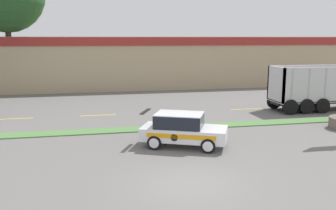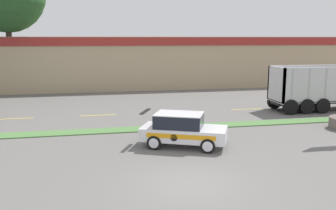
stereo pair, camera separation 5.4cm
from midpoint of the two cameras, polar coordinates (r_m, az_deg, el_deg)
name	(u,v)px [view 2 (the right image)]	position (r m, az deg, el deg)	size (l,w,h in m)	color
ground_plane	(189,183)	(13.83, 3.29, -11.83)	(600.00, 600.00, 0.00)	slate
grass_verge	(151,129)	(21.62, -2.50, -3.60)	(120.00, 1.21, 0.06)	#517F42
centre_line_3	(14,119)	(26.32, -22.34, -1.94)	(2.40, 0.14, 0.01)	yellow
centre_line_4	(98,115)	(25.86, -10.50, -1.53)	(2.40, 0.14, 0.01)	yellow
centre_line_5	(176,112)	(26.52, 1.24, -1.07)	(2.40, 0.14, 0.01)	yellow
centre_line_6	(247,109)	(28.22, 11.98, -0.61)	(2.40, 0.14, 0.01)	yellow
centre_line_7	(313,106)	(30.79, 21.22, -0.19)	(2.40, 0.14, 0.01)	yellow
rally_car	(182,129)	(18.08, 2.28, -3.72)	(4.45, 3.33, 1.65)	white
store_building_backdrop	(161,60)	(43.25, -0.99, 6.83)	(43.54, 12.10, 5.29)	tan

